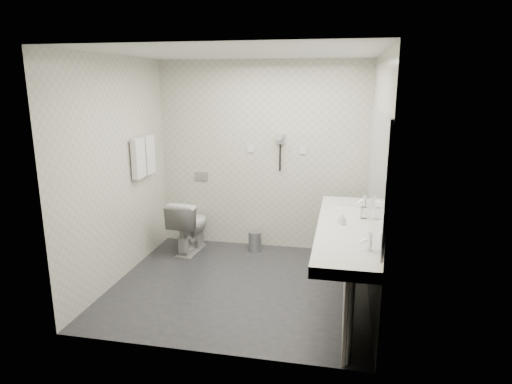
# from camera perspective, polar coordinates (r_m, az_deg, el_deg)

# --- Properties ---
(floor) EXTENTS (2.80, 2.80, 0.00)m
(floor) POSITION_cam_1_polar(r_m,az_deg,el_deg) (5.10, -2.03, -11.84)
(floor) COLOR #232428
(floor) RESTS_ON ground
(ceiling) EXTENTS (2.80, 2.80, 0.00)m
(ceiling) POSITION_cam_1_polar(r_m,az_deg,el_deg) (4.60, -2.31, 17.44)
(ceiling) COLOR silver
(ceiling) RESTS_ON wall_back
(wall_back) EXTENTS (2.80, 0.00, 2.80)m
(wall_back) POSITION_cam_1_polar(r_m,az_deg,el_deg) (5.94, 0.78, 4.57)
(wall_back) COLOR beige
(wall_back) RESTS_ON floor
(wall_front) EXTENTS (2.80, 0.00, 2.80)m
(wall_front) POSITION_cam_1_polar(r_m,az_deg,el_deg) (3.48, -7.16, -2.35)
(wall_front) COLOR beige
(wall_front) RESTS_ON floor
(wall_left) EXTENTS (0.00, 2.60, 2.60)m
(wall_left) POSITION_cam_1_polar(r_m,az_deg,el_deg) (5.20, -17.36, 2.57)
(wall_left) COLOR beige
(wall_left) RESTS_ON floor
(wall_right) EXTENTS (0.00, 2.60, 2.60)m
(wall_right) POSITION_cam_1_polar(r_m,az_deg,el_deg) (4.58, 15.14, 1.23)
(wall_right) COLOR beige
(wall_right) RESTS_ON floor
(vanity_counter) EXTENTS (0.55, 2.20, 0.10)m
(vanity_counter) POSITION_cam_1_polar(r_m,az_deg,el_deg) (4.49, 11.42, -4.75)
(vanity_counter) COLOR silver
(vanity_counter) RESTS_ON floor
(vanity_panel) EXTENTS (0.03, 2.15, 0.75)m
(vanity_panel) POSITION_cam_1_polar(r_m,az_deg,el_deg) (4.65, 11.47, -9.74)
(vanity_panel) COLOR gray
(vanity_panel) RESTS_ON floor
(vanity_post_near) EXTENTS (0.06, 0.06, 0.75)m
(vanity_post_near) POSITION_cam_1_polar(r_m,az_deg,el_deg) (3.72, 11.88, -16.15)
(vanity_post_near) COLOR silver
(vanity_post_near) RESTS_ON floor
(vanity_post_far) EXTENTS (0.06, 0.06, 0.75)m
(vanity_post_far) POSITION_cam_1_polar(r_m,az_deg,el_deg) (5.62, 11.83, -5.52)
(vanity_post_far) COLOR silver
(vanity_post_far) RESTS_ON floor
(mirror) EXTENTS (0.02, 2.20, 1.05)m
(mirror) POSITION_cam_1_polar(r_m,az_deg,el_deg) (4.34, 15.26, 3.25)
(mirror) COLOR #B2BCC6
(mirror) RESTS_ON wall_right
(basin_near) EXTENTS (0.40, 0.31, 0.05)m
(basin_near) POSITION_cam_1_polar(r_m,az_deg,el_deg) (3.87, 11.39, -7.31)
(basin_near) COLOR silver
(basin_near) RESTS_ON vanity_counter
(basin_far) EXTENTS (0.40, 0.31, 0.05)m
(basin_far) POSITION_cam_1_polar(r_m,az_deg,el_deg) (5.11, 11.48, -2.07)
(basin_far) COLOR silver
(basin_far) RESTS_ON vanity_counter
(faucet_near) EXTENTS (0.04, 0.04, 0.15)m
(faucet_near) POSITION_cam_1_polar(r_m,az_deg,el_deg) (3.85, 14.37, -6.19)
(faucet_near) COLOR silver
(faucet_near) RESTS_ON vanity_counter
(faucet_far) EXTENTS (0.04, 0.04, 0.15)m
(faucet_far) POSITION_cam_1_polar(r_m,az_deg,el_deg) (5.09, 13.72, -1.20)
(faucet_far) COLOR silver
(faucet_far) RESTS_ON vanity_counter
(soap_bottle_a) EXTENTS (0.07, 0.07, 0.11)m
(soap_bottle_a) POSITION_cam_1_polar(r_m,az_deg,el_deg) (4.47, 11.08, -3.44)
(soap_bottle_a) COLOR beige
(soap_bottle_a) RESTS_ON vanity_counter
(soap_bottle_b) EXTENTS (0.09, 0.09, 0.08)m
(soap_bottle_b) POSITION_cam_1_polar(r_m,az_deg,el_deg) (4.52, 10.85, -3.41)
(soap_bottle_b) COLOR beige
(soap_bottle_b) RESTS_ON vanity_counter
(glass_left) EXTENTS (0.08, 0.08, 0.12)m
(glass_left) POSITION_cam_1_polar(r_m,az_deg,el_deg) (4.71, 13.64, -2.59)
(glass_left) COLOR silver
(glass_left) RESTS_ON vanity_counter
(toilet) EXTENTS (0.45, 0.73, 0.72)m
(toilet) POSITION_cam_1_polar(r_m,az_deg,el_deg) (6.01, -8.50, -4.26)
(toilet) COLOR silver
(toilet) RESTS_ON floor
(flush_plate) EXTENTS (0.18, 0.02, 0.12)m
(flush_plate) POSITION_cam_1_polar(r_m,az_deg,el_deg) (6.20, -7.01, 2.04)
(flush_plate) COLOR #B2B5BA
(flush_plate) RESTS_ON wall_back
(pedal_bin) EXTENTS (0.19, 0.19, 0.25)m
(pedal_bin) POSITION_cam_1_polar(r_m,az_deg,el_deg) (6.02, -0.11, -6.38)
(pedal_bin) COLOR #B2B5BA
(pedal_bin) RESTS_ON floor
(bin_lid) EXTENTS (0.18, 0.18, 0.02)m
(bin_lid) POSITION_cam_1_polar(r_m,az_deg,el_deg) (5.98, -0.11, -5.18)
(bin_lid) COLOR #B2B5BA
(bin_lid) RESTS_ON pedal_bin
(towel_rail) EXTENTS (0.02, 0.62, 0.02)m
(towel_rail) POSITION_cam_1_polar(r_m,az_deg,el_deg) (5.61, -14.45, 6.67)
(towel_rail) COLOR silver
(towel_rail) RESTS_ON wall_left
(towel_near) EXTENTS (0.07, 0.24, 0.48)m
(towel_near) POSITION_cam_1_polar(r_m,az_deg,el_deg) (5.51, -14.85, 4.21)
(towel_near) COLOR silver
(towel_near) RESTS_ON towel_rail
(towel_far) EXTENTS (0.07, 0.24, 0.48)m
(towel_far) POSITION_cam_1_polar(r_m,az_deg,el_deg) (5.76, -13.63, 4.69)
(towel_far) COLOR silver
(towel_far) RESTS_ON towel_rail
(dryer_cradle) EXTENTS (0.10, 0.04, 0.14)m
(dryer_cradle) POSITION_cam_1_polar(r_m,az_deg,el_deg) (5.84, 3.16, 6.86)
(dryer_cradle) COLOR #95969A
(dryer_cradle) RESTS_ON wall_back
(dryer_barrel) EXTENTS (0.08, 0.14, 0.08)m
(dryer_barrel) POSITION_cam_1_polar(r_m,az_deg,el_deg) (5.77, 3.06, 7.07)
(dryer_barrel) COLOR #95969A
(dryer_barrel) RESTS_ON dryer_cradle
(dryer_cord) EXTENTS (0.02, 0.02, 0.35)m
(dryer_cord) POSITION_cam_1_polar(r_m,az_deg,el_deg) (5.86, 3.11, 4.42)
(dryer_cord) COLOR black
(dryer_cord) RESTS_ON dryer_cradle
(switch_plate_a) EXTENTS (0.09, 0.02, 0.09)m
(switch_plate_a) POSITION_cam_1_polar(r_m,az_deg,el_deg) (5.95, -0.67, 5.55)
(switch_plate_a) COLOR silver
(switch_plate_a) RESTS_ON wall_back
(switch_plate_b) EXTENTS (0.09, 0.02, 0.09)m
(switch_plate_b) POSITION_cam_1_polar(r_m,az_deg,el_deg) (5.84, 6.09, 5.32)
(switch_plate_b) COLOR silver
(switch_plate_b) RESTS_ON wall_back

